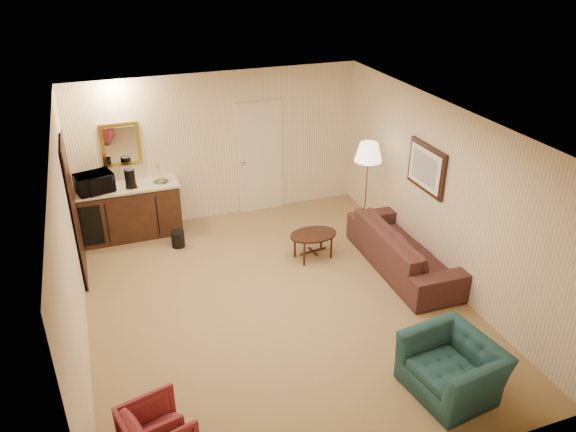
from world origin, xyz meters
name	(u,v)px	position (x,y,z in m)	size (l,w,h in m)	color
ground	(277,304)	(0.00, 0.00, 0.00)	(6.00, 6.00, 0.00)	#99784E
room_walls	(251,171)	(-0.10, 0.77, 1.72)	(5.02, 6.01, 2.61)	beige
wetbar_cabinet	(131,211)	(-1.65, 2.72, 0.46)	(1.64, 0.58, 0.92)	#3C2213
sofa	(406,242)	(2.15, 0.25, 0.45)	(2.31, 0.68, 0.90)	black
teal_armchair	(453,360)	(1.31, -2.20, 0.43)	(0.99, 0.64, 0.86)	#1C4546
rose_chair_near	(158,432)	(-1.90, -2.00, 0.32)	(0.62, 0.58, 0.64)	maroon
coffee_table	(313,246)	(0.95, 1.00, 0.22)	(0.75, 0.51, 0.43)	black
floor_lamp	(366,190)	(2.04, 1.40, 0.83)	(0.44, 0.44, 1.67)	#AF7C3A
waste_bin	(178,239)	(-1.00, 2.08, 0.14)	(0.22, 0.22, 0.27)	black
microwave	(94,181)	(-2.15, 2.65, 1.11)	(0.56, 0.31, 0.38)	black
coffee_maker	(130,178)	(-1.59, 2.65, 1.08)	(0.17, 0.17, 0.32)	black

